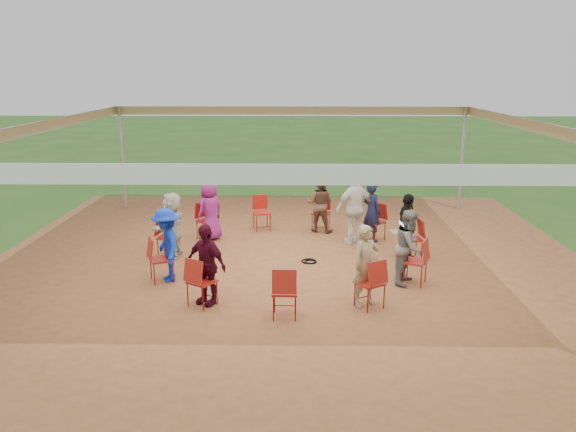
{
  "coord_description": "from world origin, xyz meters",
  "views": [
    {
      "loc": [
        0.17,
        -11.4,
        4.02
      ],
      "look_at": [
        -0.02,
        0.3,
        0.97
      ],
      "focal_mm": 35.0,
      "sensor_mm": 36.0,
      "label": 1
    }
  ],
  "objects_px": {
    "chair_6": "(161,260)",
    "chair_8": "(285,292)",
    "person_seated_0": "(407,227)",
    "person_seated_2": "(320,204)",
    "chair_1": "(375,222)",
    "chair_7": "(202,282)",
    "chair_2": "(321,213)",
    "chair_5": "(168,237)",
    "chair_3": "(262,213)",
    "standing_person": "(355,208)",
    "chair_0": "(411,239)",
    "person_seated_6": "(206,264)",
    "laptop": "(400,229)",
    "person_seated_3": "(210,211)",
    "person_seated_8": "(409,247)",
    "chair_9": "(370,283)",
    "person_seated_5": "(167,245)",
    "person_seated_1": "(372,212)",
    "cable_coil": "(310,261)",
    "chair_4": "(207,221)",
    "person_seated_7": "(366,266)",
    "person_seated_4": "(173,225)"
  },
  "relations": [
    {
      "from": "chair_6",
      "to": "chair_8",
      "type": "distance_m",
      "value": 2.92
    },
    {
      "from": "person_seated_0",
      "to": "person_seated_2",
      "type": "height_order",
      "value": "same"
    },
    {
      "from": "chair_1",
      "to": "chair_7",
      "type": "bearing_deg",
      "value": 98.18
    },
    {
      "from": "chair_2",
      "to": "chair_5",
      "type": "bearing_deg",
      "value": 49.09
    },
    {
      "from": "chair_3",
      "to": "standing_person",
      "type": "xyz_separation_m",
      "value": [
        2.27,
        -1.14,
        0.42
      ]
    },
    {
      "from": "chair_8",
      "to": "person_seated_0",
      "type": "distance_m",
      "value": 4.0
    },
    {
      "from": "chair_0",
      "to": "chair_3",
      "type": "height_order",
      "value": "same"
    },
    {
      "from": "chair_7",
      "to": "person_seated_6",
      "type": "xyz_separation_m",
      "value": [
        0.07,
        0.1,
        0.28
      ]
    },
    {
      "from": "chair_3",
      "to": "laptop",
      "type": "bearing_deg",
      "value": 128.22
    },
    {
      "from": "person_seated_3",
      "to": "laptop",
      "type": "xyz_separation_m",
      "value": [
        4.33,
        -1.39,
        -0.05
      ]
    },
    {
      "from": "chair_7",
      "to": "person_seated_8",
      "type": "distance_m",
      "value": 4.0
    },
    {
      "from": "chair_3",
      "to": "standing_person",
      "type": "height_order",
      "value": "standing_person"
    },
    {
      "from": "chair_0",
      "to": "chair_9",
      "type": "bearing_deg",
      "value": 147.27
    },
    {
      "from": "person_seated_5",
      "to": "person_seated_1",
      "type": "bearing_deg",
      "value": 98.18
    },
    {
      "from": "chair_6",
      "to": "person_seated_6",
      "type": "distance_m",
      "value": 1.52
    },
    {
      "from": "chair_6",
      "to": "person_seated_0",
      "type": "distance_m",
      "value": 5.23
    },
    {
      "from": "laptop",
      "to": "chair_9",
      "type": "bearing_deg",
      "value": 152.1
    },
    {
      "from": "person_seated_0",
      "to": "cable_coil",
      "type": "distance_m",
      "value": 2.24
    },
    {
      "from": "chair_5",
      "to": "person_seated_1",
      "type": "relative_size",
      "value": 0.62
    },
    {
      "from": "person_seated_5",
      "to": "cable_coil",
      "type": "xyz_separation_m",
      "value": [
        2.81,
        1.12,
        -0.71
      ]
    },
    {
      "from": "chair_7",
      "to": "person_seated_0",
      "type": "relative_size",
      "value": 0.62
    },
    {
      "from": "chair_4",
      "to": "standing_person",
      "type": "relative_size",
      "value": 0.52
    },
    {
      "from": "person_seated_1",
      "to": "person_seated_3",
      "type": "height_order",
      "value": "same"
    },
    {
      "from": "chair_3",
      "to": "chair_8",
      "type": "distance_m",
      "value": 5.34
    },
    {
      "from": "chair_4",
      "to": "person_seated_7",
      "type": "height_order",
      "value": "person_seated_7"
    },
    {
      "from": "person_seated_5",
      "to": "laptop",
      "type": "distance_m",
      "value": 4.95
    },
    {
      "from": "chair_9",
      "to": "standing_person",
      "type": "distance_m",
      "value": 3.76
    },
    {
      "from": "chair_4",
      "to": "chair_6",
      "type": "height_order",
      "value": "same"
    },
    {
      "from": "chair_0",
      "to": "person_seated_6",
      "type": "relative_size",
      "value": 0.62
    },
    {
      "from": "chair_7",
      "to": "person_seated_0",
      "type": "height_order",
      "value": "person_seated_0"
    },
    {
      "from": "chair_1",
      "to": "person_seated_4",
      "type": "height_order",
      "value": "person_seated_4"
    },
    {
      "from": "chair_2",
      "to": "chair_7",
      "type": "bearing_deg",
      "value": 81.82
    },
    {
      "from": "chair_8",
      "to": "laptop",
      "type": "distance_m",
      "value": 3.88
    },
    {
      "from": "chair_8",
      "to": "person_seated_8",
      "type": "height_order",
      "value": "person_seated_8"
    },
    {
      "from": "laptop",
      "to": "chair_3",
      "type": "bearing_deg",
      "value": 46.4
    },
    {
      "from": "chair_7",
      "to": "person_seated_2",
      "type": "relative_size",
      "value": 0.62
    },
    {
      "from": "chair_6",
      "to": "chair_9",
      "type": "height_order",
      "value": "same"
    },
    {
      "from": "person_seated_1",
      "to": "person_seated_2",
      "type": "bearing_deg",
      "value": 16.36
    },
    {
      "from": "person_seated_6",
      "to": "standing_person",
      "type": "xyz_separation_m",
      "value": [
        2.95,
        3.61,
        0.14
      ]
    },
    {
      "from": "person_seated_0",
      "to": "person_seated_4",
      "type": "xyz_separation_m",
      "value": [
        -5.11,
        0.05,
        0.0
      ]
    },
    {
      "from": "chair_0",
      "to": "chair_5",
      "type": "xyz_separation_m",
      "value": [
        -5.34,
        0.05,
        0.0
      ]
    },
    {
      "from": "chair_0",
      "to": "person_seated_2",
      "type": "distance_m",
      "value": 2.87
    },
    {
      "from": "chair_7",
      "to": "chair_9",
      "type": "bearing_deg",
      "value": 32.73
    },
    {
      "from": "chair_6",
      "to": "cable_coil",
      "type": "xyz_separation_m",
      "value": [
        2.92,
        1.17,
        -0.43
      ]
    },
    {
      "from": "chair_9",
      "to": "standing_person",
      "type": "bearing_deg",
      "value": 56.29
    },
    {
      "from": "person_seated_6",
      "to": "laptop",
      "type": "relative_size",
      "value": 3.88
    },
    {
      "from": "chair_3",
      "to": "person_seated_7",
      "type": "xyz_separation_m",
      "value": [
        2.11,
        -4.78,
        0.28
      ]
    },
    {
      "from": "chair_4",
      "to": "chair_7",
      "type": "distance_m",
      "value": 4.08
    },
    {
      "from": "chair_1",
      "to": "cable_coil",
      "type": "height_order",
      "value": "chair_1"
    },
    {
      "from": "cable_coil",
      "to": "person_seated_0",
      "type": "bearing_deg",
      "value": 7.24
    }
  ]
}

